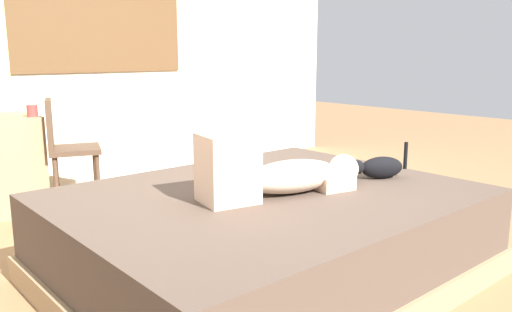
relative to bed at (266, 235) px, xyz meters
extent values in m
plane|color=olive|center=(-0.04, 0.06, -0.24)|extent=(16.00, 16.00, 0.00)
cube|color=beige|center=(-0.04, 2.62, 1.21)|extent=(6.40, 0.12, 2.90)
cube|color=#997A56|center=(0.00, 0.00, -0.17)|extent=(2.17, 1.73, 0.14)
cube|color=#4C3D33|center=(0.00, 0.00, 0.07)|extent=(2.10, 1.68, 0.34)
ellipsoid|color=#CCB299|center=(0.10, -0.09, 0.33)|extent=(0.60, 0.37, 0.17)
sphere|color=beige|center=(0.43, -0.16, 0.33)|extent=(0.17, 0.17, 0.17)
cube|color=beige|center=(-0.27, -0.02, 0.41)|extent=(0.30, 0.29, 0.34)
cube|color=beige|center=(0.32, -0.14, 0.28)|extent=(0.25, 0.31, 0.08)
ellipsoid|color=black|center=(0.71, -0.22, 0.31)|extent=(0.28, 0.22, 0.13)
sphere|color=black|center=(0.57, -0.15, 0.32)|extent=(0.08, 0.08, 0.08)
cylinder|color=black|center=(0.84, -0.29, 0.37)|extent=(0.03, 0.03, 0.16)
cylinder|color=#B23D38|center=(-0.53, 2.01, 0.55)|extent=(0.08, 0.08, 0.09)
cylinder|color=#4C3828|center=(-0.05, 2.07, -0.02)|extent=(0.04, 0.04, 0.44)
cylinder|color=#4C3828|center=(-0.16, 1.78, -0.02)|extent=(0.04, 0.04, 0.44)
cylinder|color=#4C3828|center=(-0.34, 2.17, -0.02)|extent=(0.04, 0.04, 0.44)
cylinder|color=#4C3828|center=(-0.44, 1.89, -0.02)|extent=(0.04, 0.04, 0.44)
cube|color=#4C3828|center=(-0.25, 1.98, 0.22)|extent=(0.49, 0.49, 0.04)
cube|color=#4C3828|center=(-0.41, 2.04, 0.43)|extent=(0.17, 0.37, 0.38)
camera|label=1|loc=(-1.78, -1.97, 0.97)|focal=36.28mm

